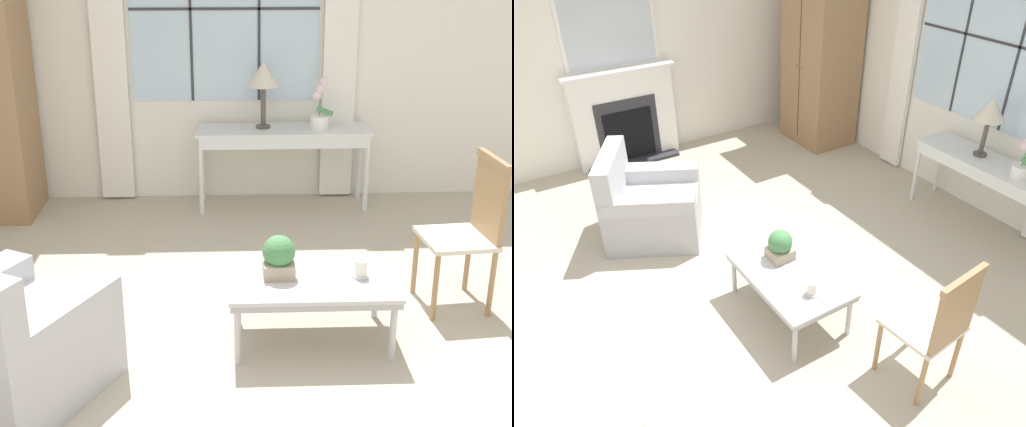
% 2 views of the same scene
% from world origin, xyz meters
% --- Properties ---
extents(ground_plane, '(14.00, 14.00, 0.00)m').
position_xyz_m(ground_plane, '(0.00, 0.00, 0.00)').
color(ground_plane, '#B2A893').
extents(wall_back_windowed, '(7.20, 0.14, 2.80)m').
position_xyz_m(wall_back_windowed, '(0.00, 3.02, 1.41)').
color(wall_back_windowed, white).
rests_on(wall_back_windowed, ground_plane).
extents(wall_left, '(0.06, 7.20, 2.80)m').
position_xyz_m(wall_left, '(-3.03, 0.60, 1.40)').
color(wall_left, white).
rests_on(wall_left, ground_plane).
extents(fireplace, '(0.34, 1.34, 2.19)m').
position_xyz_m(fireplace, '(-2.91, 0.20, 0.71)').
color(fireplace, '#2D2D33').
rests_on(fireplace, ground_plane).
extents(armoire, '(0.95, 0.72, 2.18)m').
position_xyz_m(armoire, '(-2.13, 2.62, 1.09)').
color(armoire, '#93704C').
rests_on(armoire, ground_plane).
extents(console_table, '(1.55, 0.45, 0.73)m').
position_xyz_m(console_table, '(0.51, 2.71, 0.65)').
color(console_table, silver).
rests_on(console_table, ground_plane).
extents(table_lamp, '(0.29, 0.29, 0.59)m').
position_xyz_m(table_lamp, '(0.33, 2.75, 1.19)').
color(table_lamp, '#4C4742').
rests_on(table_lamp, console_table).
extents(potted_orchid, '(0.21, 0.16, 0.47)m').
position_xyz_m(potted_orchid, '(0.82, 2.66, 0.91)').
color(potted_orchid, white).
rests_on(potted_orchid, console_table).
extents(armchair_upholstered, '(1.14, 1.16, 0.90)m').
position_xyz_m(armchair_upholstered, '(-1.17, -0.17, 0.30)').
color(armchair_upholstered, '#B2B2B7').
rests_on(armchair_upholstered, ground_plane).
extents(side_chair_wooden, '(0.48, 0.48, 1.03)m').
position_xyz_m(side_chair_wooden, '(1.60, 0.76, 0.59)').
color(side_chair_wooden, beige).
rests_on(side_chair_wooden, ground_plane).
extents(coffee_table, '(1.00, 0.61, 0.42)m').
position_xyz_m(coffee_table, '(0.50, 0.34, 0.37)').
color(coffee_table, '#BCBCC1').
rests_on(coffee_table, ground_plane).
extents(potted_plant_small, '(0.20, 0.20, 0.26)m').
position_xyz_m(potted_plant_small, '(0.31, 0.39, 0.54)').
color(potted_plant_small, tan).
rests_on(potted_plant_small, coffee_table).
extents(pillar_candle, '(0.10, 0.10, 0.12)m').
position_xyz_m(pillar_candle, '(0.80, 0.35, 0.47)').
color(pillar_candle, silver).
rests_on(pillar_candle, coffee_table).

